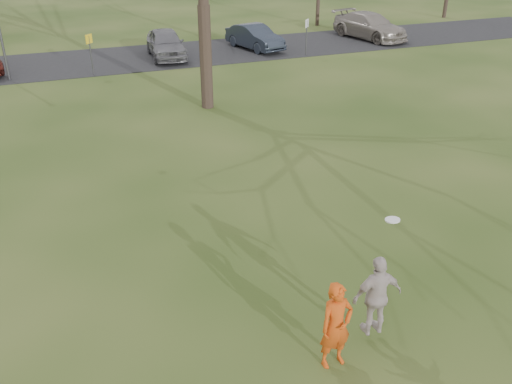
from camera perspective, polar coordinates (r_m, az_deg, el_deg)
ground at (r=10.97m, az=7.81°, el=-16.04°), size 120.00×120.00×0.00m
parking_strip at (r=33.01m, az=-13.54°, el=13.28°), size 62.00×6.50×0.04m
player_defender at (r=10.17m, az=8.31°, el=-13.56°), size 0.66×0.46×1.75m
car_4 at (r=32.65m, az=-9.33°, el=14.97°), size 2.17×4.75×1.58m
car_5 at (r=34.42m, az=-0.13°, el=15.78°), size 2.58×4.57×1.42m
car_7 at (r=38.23m, az=11.73°, el=16.52°), size 3.46×5.91×1.61m
catching_play at (r=10.66m, az=12.46°, el=-10.46°), size 1.01×0.54×2.36m
sign_yellow at (r=29.59m, az=-16.85°, el=14.20°), size 0.35×0.35×2.08m
sign_white at (r=32.74m, az=5.28°, el=16.34°), size 0.35×0.35×2.08m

